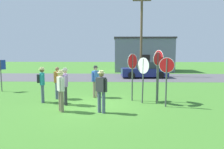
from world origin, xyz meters
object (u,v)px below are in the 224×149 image
Objects in this scene: stop_sign_low_front at (166,74)px; person_holding_notes at (42,82)px; person_in_dark_shirt at (58,81)px; info_panel_leftmost at (1,70)px; utility_pole at (141,34)px; stop_sign_leaning_left at (143,72)px; parked_car_on_street at (145,70)px; stop_sign_far_back at (132,69)px; stop_sign_rear_right at (158,67)px; person_near_signs at (61,88)px; person_with_sunhat at (65,84)px; stop_sign_rear_left at (157,70)px; person_in_blue at (96,79)px; person_on_left at (101,89)px.

stop_sign_low_front reaches higher than person_holding_notes.
person_in_dark_shirt is 0.86× the size of info_panel_leftmost.
utility_pole is 12.36m from stop_sign_low_front.
stop_sign_leaning_left reaches higher than info_panel_leftmost.
parked_car_on_street is at bearing 87.97° from stop_sign_low_front.
stop_sign_far_back is 0.93× the size of stop_sign_rear_right.
stop_sign_low_front is 1.29× the size of person_near_signs.
stop_sign_low_front is 1.29× the size of person_with_sunhat.
stop_sign_far_back reaches higher than parked_car_on_street.
stop_sign_leaning_left is 4.50m from person_in_dark_shirt.
utility_pole is 13.17m from person_with_sunhat.
stop_sign_rear_left is at bearing -17.19° from info_panel_leftmost.
stop_sign_far_back is 8.32m from info_panel_leftmost.
stop_sign_leaning_left is 1.27× the size of person_near_signs.
stop_sign_far_back is 1.08× the size of stop_sign_leaning_left.
stop_sign_rear_left is at bearing 119.50° from stop_sign_low_front.
utility_pole is at bearing 87.69° from stop_sign_rear_left.
person_in_blue is at bearing -13.86° from info_panel_leftmost.
person_on_left is 7.96m from info_panel_leftmost.
person_in_dark_shirt is at bearing 169.73° from stop_sign_leaning_left.
person_near_signs is (-4.54, -0.89, -0.53)m from stop_sign_low_front.
stop_sign_rear_left is (1.13, -0.62, 0.01)m from stop_sign_far_back.
stop_sign_rear_right is (-0.33, -11.03, -2.48)m from utility_pole.
stop_sign_rear_left is at bearing 18.73° from person_near_signs.
stop_sign_far_back is at bearing -20.21° from person_in_blue.
person_in_blue is (2.51, 1.23, -0.03)m from person_holding_notes.
person_near_signs is (0.11, -1.11, -0.03)m from person_with_sunhat.
person_in_blue is at bearing 165.02° from stop_sign_rear_right.
stop_sign_far_back is at bearing 57.42° from person_on_left.
person_holding_notes is at bearing -173.41° from stop_sign_far_back.
stop_sign_low_front is 1.06m from stop_sign_rear_right.
person_near_signs is (1.35, -1.54, -0.03)m from person_holding_notes.
stop_sign_rear_left is 1.42× the size of person_near_signs.
person_in_dark_shirt is (-0.71, 1.25, -0.06)m from person_with_sunhat.
stop_sign_rear_right is (1.27, -0.14, 0.12)m from stop_sign_far_back.
stop_sign_low_front is 4.68m from person_with_sunhat.
person_holding_notes is at bearing 151.28° from person_on_left.
person_in_dark_shirt reaches higher than parked_car_on_street.
person_holding_notes is at bearing -117.93° from utility_pole.
stop_sign_leaning_left is 3.75m from person_with_sunhat.
info_panel_leftmost is at bearing 165.75° from stop_sign_rear_right.
stop_sign_far_back is 3.98m from person_in_dark_shirt.
stop_sign_far_back is 3.77m from person_near_signs.
person_with_sunhat is (-4.65, 0.22, -0.50)m from stop_sign_low_front.
person_in_dark_shirt is at bearing -24.92° from info_panel_leftmost.
parked_car_on_street is 12.50m from person_near_signs.
utility_pole is 11.80m from stop_sign_rear_left.
stop_sign_rear_right is 4.60m from person_with_sunhat.
info_panel_leftmost reaches higher than parked_car_on_street.
person_holding_notes and person_in_blue have the same top height.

